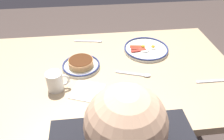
{
  "coord_description": "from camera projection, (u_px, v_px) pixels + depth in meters",
  "views": [
    {
      "loc": [
        0.07,
        0.99,
        1.51
      ],
      "look_at": [
        -0.04,
        0.04,
        0.79
      ],
      "focal_mm": 35.74,
      "sensor_mm": 36.0,
      "label": 1
    }
  ],
  "objects": [
    {
      "name": "fork_near",
      "position": [
        88.0,
        41.0,
        1.5
      ],
      "size": [
        0.19,
        0.05,
        0.01
      ],
      "color": "silver",
      "rests_on": "dining_table"
    },
    {
      "name": "coffee_mug",
      "position": [
        55.0,
        81.0,
        1.09
      ],
      "size": [
        0.11,
        0.08,
        0.1
      ],
      "color": "white",
      "rests_on": "dining_table"
    },
    {
      "name": "dining_table",
      "position": [
        104.0,
        80.0,
        1.28
      ],
      "size": [
        1.48,
        0.89,
        0.76
      ],
      "color": "tan",
      "rests_on": "ground_plane"
    },
    {
      "name": "tea_spoon",
      "position": [
        138.0,
        74.0,
        1.21
      ],
      "size": [
        0.18,
        0.08,
        0.01
      ],
      "color": "silver",
      "rests_on": "dining_table"
    },
    {
      "name": "plate_near_main",
      "position": [
        81.0,
        64.0,
        1.25
      ],
      "size": [
        0.21,
        0.21,
        0.05
      ],
      "color": "silver",
      "rests_on": "dining_table"
    },
    {
      "name": "fork_far",
      "position": [
        215.0,
        81.0,
        1.17
      ],
      "size": [
        0.2,
        0.02,
        0.01
      ],
      "color": "silver",
      "rests_on": "dining_table"
    },
    {
      "name": "paper_napkin",
      "position": [
        87.0,
        91.0,
        1.1
      ],
      "size": [
        0.19,
        0.18,
        0.0
      ],
      "primitive_type": "cube",
      "rotation": [
        0.0,
        0.0,
        -0.37
      ],
      "color": "white",
      "rests_on": "dining_table"
    },
    {
      "name": "plate_center_pancakes",
      "position": [
        146.0,
        49.0,
        1.4
      ],
      "size": [
        0.28,
        0.28,
        0.04
      ],
      "color": "white",
      "rests_on": "dining_table"
    }
  ]
}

